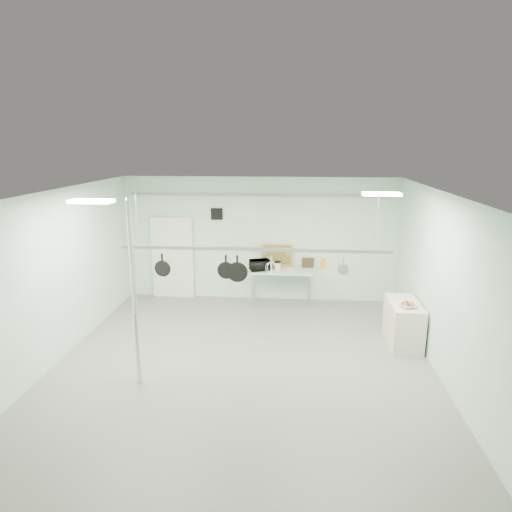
# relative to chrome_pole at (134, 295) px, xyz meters

# --- Properties ---
(floor) EXTENTS (8.00, 8.00, 0.00)m
(floor) POSITION_rel_chrome_pole_xyz_m (1.70, 0.60, -1.60)
(floor) COLOR gray
(floor) RESTS_ON ground
(ceiling) EXTENTS (7.00, 8.00, 0.02)m
(ceiling) POSITION_rel_chrome_pole_xyz_m (1.70, 0.60, 1.59)
(ceiling) COLOR silver
(ceiling) RESTS_ON back_wall
(back_wall) EXTENTS (7.00, 0.02, 3.20)m
(back_wall) POSITION_rel_chrome_pole_xyz_m (1.70, 4.59, 0.00)
(back_wall) COLOR silver
(back_wall) RESTS_ON floor
(right_wall) EXTENTS (0.02, 8.00, 3.20)m
(right_wall) POSITION_rel_chrome_pole_xyz_m (5.19, 0.60, 0.00)
(right_wall) COLOR silver
(right_wall) RESTS_ON floor
(door) EXTENTS (1.10, 0.10, 2.20)m
(door) POSITION_rel_chrome_pole_xyz_m (-0.60, 4.54, -0.55)
(door) COLOR silver
(door) RESTS_ON floor
(wall_vent) EXTENTS (0.30, 0.04, 0.30)m
(wall_vent) POSITION_rel_chrome_pole_xyz_m (0.60, 4.57, 0.65)
(wall_vent) COLOR black
(wall_vent) RESTS_ON back_wall
(conduit_pipe) EXTENTS (6.60, 0.07, 0.07)m
(conduit_pipe) POSITION_rel_chrome_pole_xyz_m (1.70, 4.50, 1.15)
(conduit_pipe) COLOR gray
(conduit_pipe) RESTS_ON back_wall
(chrome_pole) EXTENTS (0.08, 0.08, 3.20)m
(chrome_pole) POSITION_rel_chrome_pole_xyz_m (0.00, 0.00, 0.00)
(chrome_pole) COLOR silver
(chrome_pole) RESTS_ON floor
(prep_table) EXTENTS (1.60, 0.70, 0.91)m
(prep_table) POSITION_rel_chrome_pole_xyz_m (2.30, 4.20, -0.77)
(prep_table) COLOR #A8C6B4
(prep_table) RESTS_ON floor
(side_cabinet) EXTENTS (0.60, 1.20, 0.90)m
(side_cabinet) POSITION_rel_chrome_pole_xyz_m (4.85, 2.00, -1.15)
(side_cabinet) COLOR beige
(side_cabinet) RESTS_ON floor
(pot_rack) EXTENTS (4.80, 0.06, 1.00)m
(pot_rack) POSITION_rel_chrome_pole_xyz_m (1.90, 0.90, 0.63)
(pot_rack) COLOR #B7B7BC
(pot_rack) RESTS_ON ceiling
(light_panel_left) EXTENTS (0.65, 0.30, 0.05)m
(light_panel_left) POSITION_rel_chrome_pole_xyz_m (-0.50, -0.20, 1.56)
(light_panel_left) COLOR white
(light_panel_left) RESTS_ON ceiling
(light_panel_right) EXTENTS (0.65, 0.30, 0.05)m
(light_panel_right) POSITION_rel_chrome_pole_xyz_m (4.10, 1.20, 1.56)
(light_panel_right) COLOR white
(light_panel_right) RESTS_ON ceiling
(microwave) EXTENTS (0.56, 0.47, 0.27)m
(microwave) POSITION_rel_chrome_pole_xyz_m (1.74, 4.12, -0.56)
(microwave) COLOR black
(microwave) RESTS_ON prep_table
(coffee_canister) EXTENTS (0.15, 0.15, 0.19)m
(coffee_canister) POSITION_rel_chrome_pole_xyz_m (2.19, 4.20, -0.60)
(coffee_canister) COLOR silver
(coffee_canister) RESTS_ON prep_table
(painting_large) EXTENTS (0.79, 0.19, 0.58)m
(painting_large) POSITION_rel_chrome_pole_xyz_m (2.17, 4.50, -0.41)
(painting_large) COLOR orange
(painting_large) RESTS_ON prep_table
(painting_small) EXTENTS (0.30, 0.09, 0.25)m
(painting_small) POSITION_rel_chrome_pole_xyz_m (2.96, 4.50, -0.57)
(painting_small) COLOR #352512
(painting_small) RESTS_ON prep_table
(fruit_bowl) EXTENTS (0.43, 0.43, 0.08)m
(fruit_bowl) POSITION_rel_chrome_pole_xyz_m (4.84, 1.72, -0.66)
(fruit_bowl) COLOR white
(fruit_bowl) RESTS_ON side_cabinet
(skillet_left) EXTENTS (0.30, 0.08, 0.41)m
(skillet_left) POSITION_rel_chrome_pole_xyz_m (0.22, 0.90, 0.28)
(skillet_left) COLOR black
(skillet_left) RESTS_ON pot_rack
(skillet_mid) EXTENTS (0.32, 0.08, 0.43)m
(skillet_mid) POSITION_rel_chrome_pole_xyz_m (1.39, 0.90, 0.27)
(skillet_mid) COLOR black
(skillet_mid) RESTS_ON pot_rack
(skillet_right) EXTENTS (0.37, 0.07, 0.50)m
(skillet_right) POSITION_rel_chrome_pole_xyz_m (1.59, 0.90, 0.24)
(skillet_right) COLOR black
(skillet_right) RESTS_ON pot_rack
(whisk) EXTENTS (0.27, 0.27, 0.35)m
(whisk) POSITION_rel_chrome_pole_xyz_m (2.20, 0.90, 0.31)
(whisk) COLOR silver
(whisk) RESTS_ON pot_rack
(grater) EXTENTS (0.09, 0.05, 0.23)m
(grater) POSITION_rel_chrome_pole_xyz_m (3.12, 0.90, 0.37)
(grater) COLOR gold
(grater) RESTS_ON pot_rack
(saucepan) EXTENTS (0.20, 0.11, 0.33)m
(saucepan) POSITION_rel_chrome_pole_xyz_m (3.47, 0.90, 0.32)
(saucepan) COLOR #B5B3B8
(saucepan) RESTS_ON pot_rack
(fruit_cluster) EXTENTS (0.24, 0.24, 0.09)m
(fruit_cluster) POSITION_rel_chrome_pole_xyz_m (4.84, 1.72, -0.62)
(fruit_cluster) COLOR #A80F19
(fruit_cluster) RESTS_ON fruit_bowl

